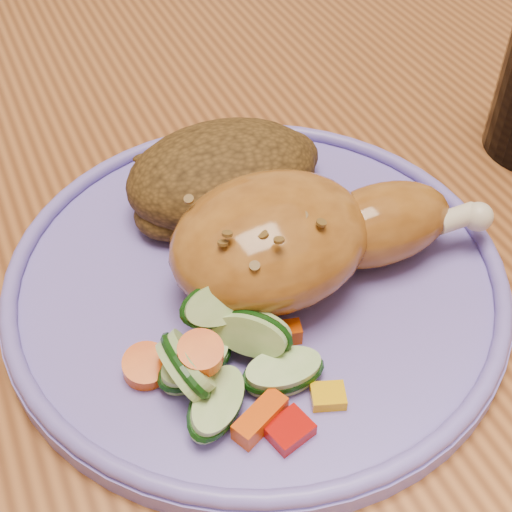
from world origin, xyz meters
name	(u,v)px	position (x,y,z in m)	size (l,w,h in m)	color
dining_table	(252,295)	(0.00, 0.00, 0.67)	(0.90, 1.40, 0.75)	brown
chair_far	(81,87)	(0.00, 0.63, 0.49)	(0.42, 0.42, 0.91)	#4C2D16
plate	(256,280)	(-0.03, -0.06, 0.76)	(0.30, 0.30, 0.01)	#6F60C2
plate_rim	(256,268)	(-0.03, -0.06, 0.77)	(0.30, 0.30, 0.01)	#6F60C2
chicken_leg	(298,236)	(0.00, -0.07, 0.79)	(0.20, 0.11, 0.06)	#A26122
rice_pilaf	(226,175)	(-0.01, 0.01, 0.78)	(0.14, 0.09, 0.06)	#4C3213
vegetable_pile	(225,360)	(-0.07, -0.12, 0.78)	(0.10, 0.10, 0.05)	#A50A05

